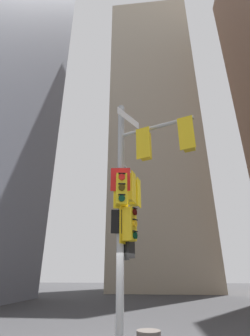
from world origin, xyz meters
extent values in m
cube|color=tan|center=(2.07, 27.53, 23.46)|extent=(12.82, 12.82, 46.93)
cylinder|color=#9EA0A3|center=(0.00, 0.00, 3.92)|extent=(0.23, 0.23, 7.83)
cylinder|color=#9EA0A3|center=(1.23, -0.45, 6.54)|extent=(2.50, 1.03, 0.13)
cylinder|color=#9EA0A3|center=(0.19, 0.85, 5.45)|extent=(0.51, 1.73, 0.13)
cube|color=gold|center=(0.79, -0.50, 5.94)|extent=(0.46, 0.19, 1.14)
cube|color=gold|center=(0.86, -0.32, 5.94)|extent=(0.44, 0.44, 1.00)
cylinder|color=#360605|center=(0.93, -0.13, 6.29)|extent=(0.21, 0.13, 0.20)
cube|color=black|center=(0.93, -0.12, 6.41)|extent=(0.23, 0.14, 0.02)
cylinder|color=#3C2C06|center=(0.93, -0.13, 5.94)|extent=(0.21, 0.13, 0.20)
cube|color=black|center=(0.93, -0.12, 6.06)|extent=(0.23, 0.14, 0.02)
cylinder|color=#19C672|center=(0.93, -0.13, 5.59)|extent=(0.21, 0.13, 0.20)
cube|color=black|center=(0.93, -0.12, 5.71)|extent=(0.23, 0.14, 0.02)
cube|color=gold|center=(2.15, -1.00, 5.94)|extent=(0.46, 0.19, 1.14)
cube|color=gold|center=(2.21, -0.82, 5.94)|extent=(0.44, 0.44, 1.00)
cylinder|color=red|center=(2.28, -0.63, 6.29)|extent=(0.21, 0.13, 0.20)
cube|color=black|center=(2.28, -0.63, 6.41)|extent=(0.23, 0.14, 0.02)
cylinder|color=#3C2C06|center=(2.28, -0.63, 5.94)|extent=(0.21, 0.13, 0.20)
cube|color=black|center=(2.28, -0.63, 6.06)|extent=(0.23, 0.14, 0.02)
cylinder|color=#06311C|center=(2.28, -0.63, 5.59)|extent=(0.21, 0.13, 0.20)
cube|color=black|center=(2.28, -0.63, 5.71)|extent=(0.23, 0.14, 0.02)
cube|color=gold|center=(0.38, 0.81, 4.85)|extent=(0.14, 0.47, 1.14)
cube|color=gold|center=(0.19, 0.85, 4.85)|extent=(0.41, 0.41, 1.00)
cylinder|color=red|center=(0.00, 0.90, 5.20)|extent=(0.10, 0.21, 0.20)
cube|color=black|center=(-0.01, 0.90, 5.32)|extent=(0.12, 0.23, 0.02)
cylinder|color=#3C2C06|center=(0.00, 0.90, 4.85)|extent=(0.10, 0.21, 0.20)
cube|color=black|center=(-0.01, 0.90, 4.97)|extent=(0.12, 0.23, 0.02)
cylinder|color=#06311C|center=(0.00, 0.90, 4.50)|extent=(0.10, 0.21, 0.20)
cube|color=black|center=(-0.01, 0.90, 4.62)|extent=(0.12, 0.23, 0.02)
cube|color=yellow|center=(0.53, 1.49, 4.85)|extent=(0.14, 0.47, 1.14)
cube|color=yellow|center=(0.35, 1.53, 4.85)|extent=(0.41, 0.41, 1.00)
cylinder|color=#360605|center=(0.15, 1.58, 5.20)|extent=(0.10, 0.21, 0.20)
cube|color=black|center=(0.15, 1.58, 5.32)|extent=(0.12, 0.23, 0.02)
cylinder|color=yellow|center=(0.15, 1.58, 4.85)|extent=(0.10, 0.21, 0.20)
cube|color=black|center=(0.15, 1.58, 4.97)|extent=(0.12, 0.23, 0.02)
cylinder|color=#06311C|center=(0.15, 1.58, 4.50)|extent=(0.10, 0.21, 0.20)
cube|color=black|center=(0.15, 1.58, 4.62)|extent=(0.12, 0.23, 0.02)
cube|color=gold|center=(0.11, -0.05, 3.32)|extent=(0.22, 0.45, 1.14)
cube|color=gold|center=(0.29, -0.13, 3.32)|extent=(0.45, 0.45, 1.00)
cylinder|color=#360605|center=(0.47, -0.21, 3.67)|extent=(0.14, 0.21, 0.20)
cube|color=black|center=(0.47, -0.21, 3.79)|extent=(0.16, 0.23, 0.02)
cylinder|color=yellow|center=(0.47, -0.21, 3.32)|extent=(0.14, 0.21, 0.20)
cube|color=black|center=(0.47, -0.21, 3.44)|extent=(0.16, 0.23, 0.02)
cylinder|color=#06311C|center=(0.47, -0.21, 2.97)|extent=(0.14, 0.21, 0.20)
cube|color=black|center=(0.47, -0.21, 3.09)|extent=(0.16, 0.23, 0.02)
cube|color=yellow|center=(0.02, -0.12, 4.38)|extent=(0.48, 0.12, 1.14)
cube|color=yellow|center=(0.06, -0.31, 4.38)|extent=(0.40, 0.40, 1.00)
cylinder|color=red|center=(0.10, -0.51, 4.73)|extent=(0.21, 0.10, 0.20)
cube|color=black|center=(0.10, -0.51, 4.85)|extent=(0.23, 0.11, 0.02)
cylinder|color=#3C2C06|center=(0.10, -0.51, 4.38)|extent=(0.21, 0.10, 0.20)
cube|color=black|center=(0.10, -0.51, 4.50)|extent=(0.23, 0.11, 0.02)
cylinder|color=#06311C|center=(0.10, -0.51, 4.03)|extent=(0.21, 0.10, 0.20)
cube|color=black|center=(0.10, -0.51, 4.15)|extent=(0.23, 0.11, 0.02)
cube|color=black|center=(0.07, 0.10, 2.87)|extent=(0.40, 0.31, 1.14)
cube|color=black|center=(0.19, 0.25, 2.87)|extent=(0.48, 0.48, 1.00)
cylinder|color=red|center=(0.30, 0.41, 3.22)|extent=(0.20, 0.17, 0.20)
cube|color=black|center=(0.31, 0.42, 3.34)|extent=(0.22, 0.19, 0.02)
cylinder|color=#3C2C06|center=(0.30, 0.41, 2.87)|extent=(0.20, 0.17, 0.20)
cube|color=black|center=(0.31, 0.42, 2.99)|extent=(0.22, 0.19, 0.02)
cylinder|color=#06311C|center=(0.30, 0.41, 2.52)|extent=(0.20, 0.17, 0.20)
cube|color=black|center=(0.31, 0.42, 2.64)|extent=(0.22, 0.19, 0.02)
cube|color=white|center=(0.30, -0.18, 7.16)|extent=(0.69, 1.10, 0.28)
cube|color=#19479E|center=(0.30, -0.18, 7.16)|extent=(0.66, 1.06, 0.24)
cube|color=red|center=(0.02, -0.22, 4.77)|extent=(0.64, 0.06, 0.80)
cube|color=white|center=(0.02, -0.22, 4.77)|extent=(0.60, 0.05, 0.76)
cube|color=black|center=(0.04, -0.22, 3.39)|extent=(0.59, 0.12, 0.72)
cube|color=white|center=(0.04, -0.22, 3.39)|extent=(0.55, 0.11, 0.68)
camera|label=1|loc=(0.94, -7.67, 1.90)|focal=26.24mm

